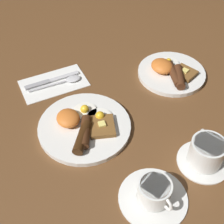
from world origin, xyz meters
TOP-DOWN VIEW (x-y plane):
  - ground_plane at (0.00, 0.00)m, footprint 3.00×3.00m
  - breakfast_plate_near at (0.00, -0.00)m, footprint 0.27×0.27m
  - breakfast_plate_far at (-0.08, 0.37)m, footprint 0.23×0.23m
  - teacup_near at (0.29, 0.05)m, footprint 0.17×0.17m
  - teacup_far at (0.26, 0.23)m, footprint 0.14×0.14m
  - napkin at (-0.23, -0.01)m, footprint 0.14×0.22m
  - knife at (-0.24, -0.02)m, footprint 0.02×0.19m
  - spoon at (-0.21, 0.04)m, footprint 0.04×0.18m

SIDE VIEW (x-z plane):
  - ground_plane at x=0.00m, z-range 0.00..0.00m
  - napkin at x=-0.23m, z-range 0.00..0.01m
  - knife at x=-0.24m, z-range 0.00..0.01m
  - spoon at x=-0.21m, z-range 0.00..0.01m
  - breakfast_plate_near at x=0.00m, z-range -0.01..0.04m
  - breakfast_plate_far at x=-0.08m, z-range -0.01..0.04m
  - teacup_near at x=0.29m, z-range -0.01..0.06m
  - teacup_far at x=0.26m, z-range 0.00..0.08m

